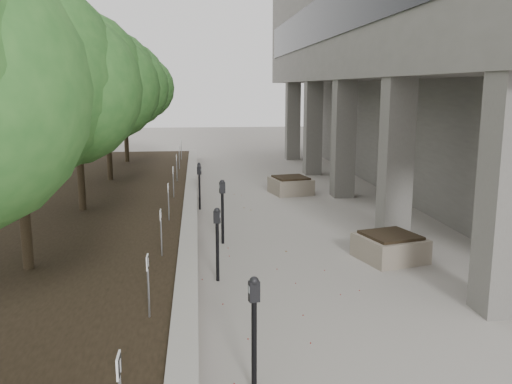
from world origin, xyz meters
TOP-DOWN VIEW (x-y plane):
  - ground at (0.00, 0.00)m, footprint 90.00×90.00m
  - retaining_wall at (-1.82, 9.00)m, footprint 0.39×26.00m
  - planting_bed at (-5.50, 9.00)m, footprint 7.00×26.00m
  - crabapple_tree_2 at (-4.80, 3.00)m, footprint 4.60×4.00m
  - crabapple_tree_3 at (-4.80, 8.00)m, footprint 4.60×4.00m
  - crabapple_tree_4 at (-4.80, 13.00)m, footprint 4.60×4.00m
  - crabapple_tree_5 at (-4.80, 18.00)m, footprint 4.60×4.00m
  - parking_sign_2 at (-2.35, 0.50)m, footprint 0.04×0.22m
  - parking_sign_3 at (-2.35, 3.50)m, footprint 0.04×0.22m
  - parking_sign_4 at (-2.35, 6.50)m, footprint 0.04×0.22m
  - parking_sign_5 at (-2.35, 9.50)m, footprint 0.04×0.22m
  - parking_sign_6 at (-2.35, 12.50)m, footprint 0.04×0.22m
  - parking_sign_7 at (-2.35, 15.50)m, footprint 0.04×0.22m
  - parking_sign_8 at (-2.35, 18.50)m, footprint 0.04×0.22m
  - parking_meter_1 at (-0.95, -1.02)m, footprint 0.17×0.13m
  - parking_meter_2 at (-1.24, 3.02)m, footprint 0.17×0.14m
  - parking_meter_3 at (-1.02, 5.62)m, footprint 0.17×0.14m
  - parking_meter_4 at (-1.55, 9.45)m, footprint 0.16×0.14m
  - parking_meter_5 at (-1.55, 10.65)m, footprint 0.14×0.10m
  - planter_front at (2.59, 3.95)m, footprint 1.55×1.55m
  - planter_back at (1.71, 11.71)m, footprint 1.56×1.56m
  - berry_scatter at (-0.10, 5.00)m, footprint 3.30×14.10m

SIDE VIEW (x-z plane):
  - ground at x=0.00m, z-range 0.00..0.00m
  - berry_scatter at x=-0.10m, z-range 0.00..0.02m
  - planting_bed at x=-5.50m, z-range 0.00..0.40m
  - retaining_wall at x=-1.82m, z-range 0.00..0.50m
  - planter_front at x=2.59m, z-range 0.00..0.59m
  - planter_back at x=1.71m, z-range 0.00..0.62m
  - parking_meter_5 at x=-1.55m, z-range 0.00..1.32m
  - parking_meter_4 at x=-1.55m, z-range 0.00..1.40m
  - parking_meter_2 at x=-1.24m, z-range 0.00..1.48m
  - parking_meter_1 at x=-0.95m, z-range 0.00..1.52m
  - parking_meter_3 at x=-1.02m, z-range 0.00..1.58m
  - parking_sign_2 at x=-2.35m, z-range 0.40..1.36m
  - parking_sign_3 at x=-2.35m, z-range 0.40..1.36m
  - parking_sign_4 at x=-2.35m, z-range 0.40..1.36m
  - parking_sign_5 at x=-2.35m, z-range 0.40..1.36m
  - parking_sign_6 at x=-2.35m, z-range 0.40..1.36m
  - parking_sign_7 at x=-2.35m, z-range 0.40..1.36m
  - parking_sign_8 at x=-2.35m, z-range 0.40..1.36m
  - crabapple_tree_2 at x=-4.80m, z-range 0.40..5.84m
  - crabapple_tree_3 at x=-4.80m, z-range 0.40..5.84m
  - crabapple_tree_4 at x=-4.80m, z-range 0.40..5.84m
  - crabapple_tree_5 at x=-4.80m, z-range 0.40..5.84m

